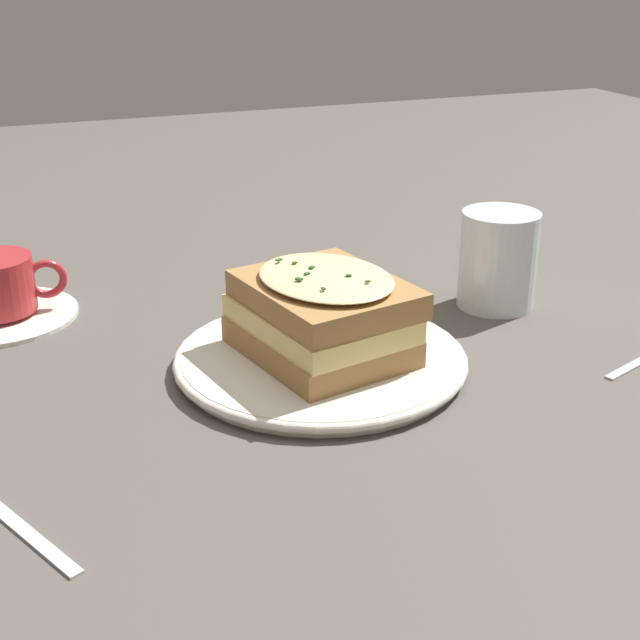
# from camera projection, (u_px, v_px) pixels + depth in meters

# --- Properties ---
(ground_plane) EXTENTS (2.40, 2.40, 0.00)m
(ground_plane) POSITION_uv_depth(u_px,v_px,m) (296.00, 372.00, 0.73)
(ground_plane) COLOR #514C47
(dinner_plate) EXTENTS (0.24, 0.24, 0.01)m
(dinner_plate) POSITION_uv_depth(u_px,v_px,m) (320.00, 359.00, 0.74)
(dinner_plate) COLOR silver
(dinner_plate) RESTS_ON ground_plane
(sandwich) EXTENTS (0.16, 0.14, 0.07)m
(sandwich) POSITION_uv_depth(u_px,v_px,m) (321.00, 313.00, 0.72)
(sandwich) COLOR #A37542
(sandwich) RESTS_ON dinner_plate
(water_glass) EXTENTS (0.07, 0.07, 0.09)m
(water_glass) POSITION_uv_depth(u_px,v_px,m) (498.00, 260.00, 0.85)
(water_glass) COLOR silver
(water_glass) RESTS_ON ground_plane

